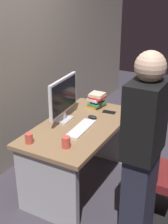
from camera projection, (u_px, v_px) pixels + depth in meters
name	position (u px, v px, depth m)	size (l,w,h in m)	color
ground_plane	(80.00, 183.00, 3.36)	(9.00, 9.00, 0.00)	#3D3842
wall_back	(2.00, 39.00, 3.17)	(6.40, 0.10, 3.00)	#9E9384
desk	(80.00, 144.00, 3.16)	(1.35, 0.73, 0.72)	#93704C
office_chair	(149.00, 174.00, 2.78)	(0.52, 0.52, 0.94)	black
person_at_desk	(143.00, 154.00, 2.32)	(0.40, 0.24, 1.64)	#262838
monitor	(64.00, 97.00, 3.06)	(0.54, 0.16, 0.46)	silver
keyboard	(81.00, 128.00, 2.97)	(0.43, 0.13, 0.02)	white
mouse	(92.00, 117.00, 3.20)	(0.06, 0.10, 0.03)	black
cup_near_keyboard	(66.00, 142.00, 2.63)	(0.08, 0.08, 0.10)	#D84C3F
cup_by_monitor	(29.00, 138.00, 2.70)	(0.07, 0.07, 0.10)	#D84C3F
book_stack	(97.00, 100.00, 3.48)	(0.24, 0.19, 0.16)	gold
cell_phone	(109.00, 112.00, 3.35)	(0.07, 0.14, 0.01)	black
handbag	(150.00, 159.00, 3.56)	(0.34, 0.14, 0.38)	#4C3356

